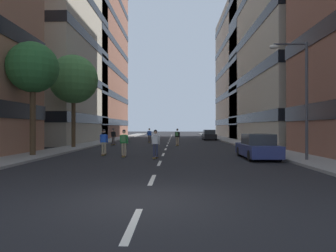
# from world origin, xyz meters

# --- Properties ---
(ground_plane) EXTENTS (175.21, 175.21, 0.00)m
(ground_plane) POSITION_xyz_m (0.00, 29.20, 0.00)
(ground_plane) COLOR black
(sidewalk_left) EXTENTS (2.60, 80.30, 0.14)m
(sidewalk_left) POSITION_xyz_m (-8.38, 32.85, 0.07)
(sidewalk_left) COLOR gray
(sidewalk_left) RESTS_ON ground_plane
(sidewalk_right) EXTENTS (2.60, 80.30, 0.14)m
(sidewalk_right) POSITION_xyz_m (8.38, 32.85, 0.07)
(sidewalk_right) COLOR gray
(sidewalk_right) RESTS_ON ground_plane
(lane_markings) EXTENTS (0.16, 67.20, 0.01)m
(lane_markings) POSITION_xyz_m (0.00, 30.50, 0.00)
(lane_markings) COLOR silver
(lane_markings) RESTS_ON ground_plane
(building_left_mid) EXTENTS (14.03, 17.78, 29.31)m
(building_left_mid) POSITION_xyz_m (-16.63, 29.40, 14.75)
(building_left_mid) COLOR #B2A893
(building_left_mid) RESTS_ON ground_plane
(building_left_far) EXTENTS (14.03, 23.44, 32.38)m
(building_left_far) POSITION_xyz_m (-16.63, 46.12, 16.28)
(building_left_far) COLOR brown
(building_left_far) RESTS_ON ground_plane
(building_right_mid) EXTENTS (14.03, 23.58, 35.01)m
(building_right_mid) POSITION_xyz_m (16.63, 29.40, 17.59)
(building_right_mid) COLOR #B2A893
(building_right_mid) RESTS_ON ground_plane
(building_right_far) EXTENTS (14.03, 22.72, 23.47)m
(building_right_far) POSITION_xyz_m (16.63, 46.12, 11.83)
(building_right_far) COLOR #BCB29E
(building_right_far) RESTS_ON ground_plane
(parked_car_near) EXTENTS (1.82, 4.40, 1.52)m
(parked_car_near) POSITION_xyz_m (5.88, 10.36, 0.70)
(parked_car_near) COLOR navy
(parked_car_near) RESTS_ON ground_plane
(parked_car_mid) EXTENTS (1.82, 4.40, 1.52)m
(parked_car_mid) POSITION_xyz_m (5.88, 36.57, 0.70)
(parked_car_mid) COLOR black
(parked_car_mid) RESTS_ON ground_plane
(street_tree_near) EXTENTS (4.37, 4.37, 8.31)m
(street_tree_near) POSITION_xyz_m (-8.38, 18.78, 6.24)
(street_tree_near) COLOR #4C3823
(street_tree_near) RESTS_ON sidewalk_left
(street_tree_mid) EXTENTS (3.26, 3.26, 7.30)m
(street_tree_mid) POSITION_xyz_m (-8.38, 11.08, 5.75)
(street_tree_mid) COLOR #4C3823
(street_tree_mid) RESTS_ON sidewalk_left
(streetlamp_right) EXTENTS (2.13, 0.30, 6.50)m
(streetlamp_right) POSITION_xyz_m (7.75, 8.69, 4.14)
(streetlamp_right) COLOR #3F3F44
(streetlamp_right) RESTS_ON sidewalk_right
(skater_0) EXTENTS (0.57, 0.92, 1.78)m
(skater_0) POSITION_xyz_m (1.06, 23.06, 1.02)
(skater_0) COLOR brown
(skater_0) RESTS_ON ground_plane
(skater_1) EXTENTS (0.54, 0.91, 1.78)m
(skater_1) POSITION_xyz_m (-2.49, 11.29, 1.02)
(skater_1) COLOR brown
(skater_1) RESTS_ON ground_plane
(skater_2) EXTENTS (0.57, 0.92, 1.78)m
(skater_2) POSITION_xyz_m (-5.79, 23.78, 0.98)
(skater_2) COLOR brown
(skater_2) RESTS_ON ground_plane
(skater_3) EXTENTS (0.56, 0.92, 1.78)m
(skater_3) POSITION_xyz_m (-2.38, 28.99, 0.98)
(skater_3) COLOR brown
(skater_3) RESTS_ON ground_plane
(skater_4) EXTENTS (0.54, 0.91, 1.78)m
(skater_4) POSITION_xyz_m (-4.03, 12.25, 0.98)
(skater_4) COLOR brown
(skater_4) RESTS_ON ground_plane
(skater_5) EXTENTS (0.56, 0.92, 1.78)m
(skater_5) POSITION_xyz_m (-0.38, 10.47, 0.98)
(skater_5) COLOR brown
(skater_5) RESTS_ON ground_plane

